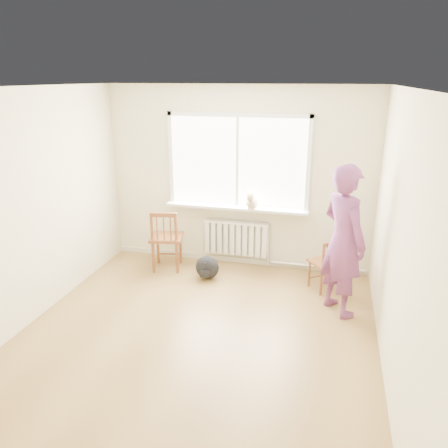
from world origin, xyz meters
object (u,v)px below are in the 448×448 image
Objects in this scene: chair_left at (166,240)px; chair_right at (327,265)px; person at (343,241)px; cat at (252,202)px; backpack at (207,267)px.

chair_left is 2.36m from chair_right.
cat is at bearing 14.27° from person.
chair_left reaches higher than backpack.
cat is at bearing -175.39° from chair_left.
chair_left is 1.26× the size of chair_right.
backpack is at bearing -135.43° from cat.
chair_right is (2.36, -0.11, -0.10)m from chair_left.
person reaches higher than chair_right.
person is (0.17, -0.53, 0.56)m from chair_right.
cat is 1.16m from backpack.
chair_right is 1.69m from backpack.
chair_left is 2.74× the size of backpack.
chair_left is 1.41m from cat.
cat is at bearing 42.17° from backpack.
backpack is (-0.55, -0.50, -0.89)m from cat.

